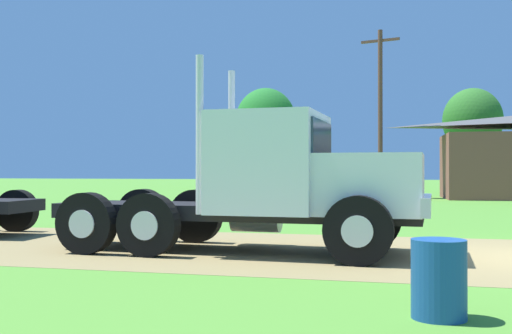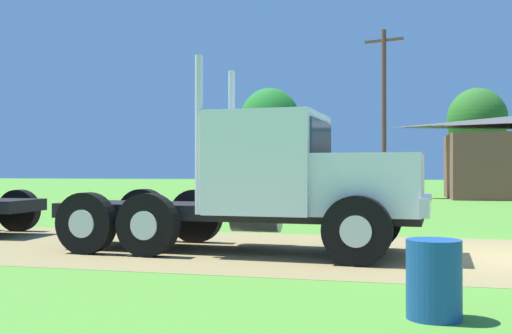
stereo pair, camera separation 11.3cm
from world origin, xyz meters
The scene contains 5 objects.
truck_foreground_white centered at (-4.38, -0.38, 1.27)m, with size 7.14×2.81×3.59m.
steel_barrel centered at (-1.70, -4.96, 0.41)m, with size 0.56×0.56×0.82m, color #19478C.
utility_pole_near centered at (-3.65, 23.62, 4.99)m, with size 2.16×0.70×9.46m.
tree_left centered at (-14.30, 40.77, 5.86)m, with size 5.28×5.28×8.78m.
tree_mid centered at (2.27, 34.63, 5.11)m, with size 4.16×4.16×7.43m.
Camera 1 is at (-1.97, -11.60, 1.52)m, focal length 43.28 mm.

